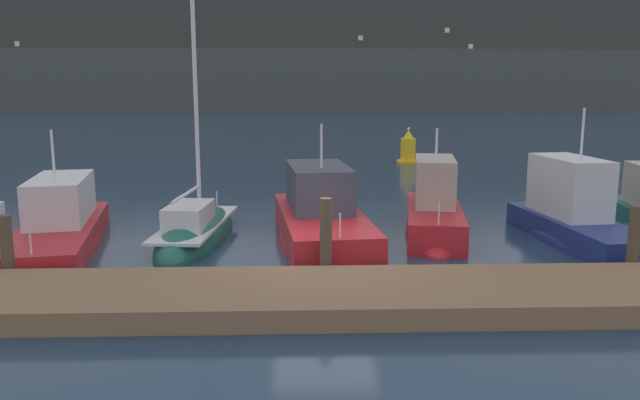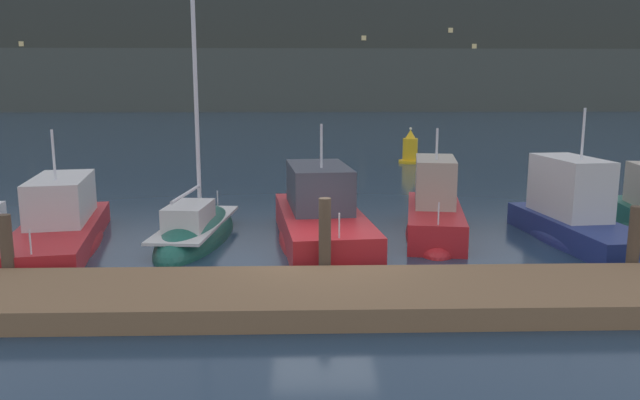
{
  "view_description": "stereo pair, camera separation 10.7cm",
  "coord_description": "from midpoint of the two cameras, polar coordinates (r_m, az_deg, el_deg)",
  "views": [
    {
      "loc": [
        -0.62,
        -14.42,
        4.45
      ],
      "look_at": [
        0.0,
        3.01,
        1.2
      ],
      "focal_mm": 35.0,
      "sensor_mm": 36.0,
      "label": 1
    },
    {
      "loc": [
        -0.51,
        -14.42,
        4.45
      ],
      "look_at": [
        0.0,
        3.01,
        1.2
      ],
      "focal_mm": 35.0,
      "sensor_mm": 36.0,
      "label": 2
    }
  ],
  "objects": [
    {
      "name": "mooring_pile_3",
      "position": [
        16.1,
        26.59,
        -3.48
      ],
      "size": [
        0.28,
        0.28,
        1.71
      ],
      "primitive_type": "cylinder",
      "color": "#4C3D2D",
      "rests_on": "ground"
    },
    {
      "name": "mooring_pile_2",
      "position": [
        14.13,
        0.32,
        -3.7
      ],
      "size": [
        0.28,
        0.28,
        1.94
      ],
      "primitive_type": "cylinder",
      "color": "#4C3D2D",
      "rests_on": "ground"
    },
    {
      "name": "sailboat_berth_4",
      "position": [
        18.47,
        -11.43,
        -3.27
      ],
      "size": [
        2.32,
        6.07,
        9.7
      ],
      "color": "#195647",
      "rests_on": "ground"
    },
    {
      "name": "motorboat_berth_6",
      "position": [
        19.05,
        10.22,
        -1.88
      ],
      "size": [
        2.66,
        5.93,
        3.8
      ],
      "color": "red",
      "rests_on": "ground"
    },
    {
      "name": "motorboat_berth_7",
      "position": [
        19.3,
        22.15,
        -2.37
      ],
      "size": [
        2.54,
        6.27,
        4.5
      ],
      "color": "navy",
      "rests_on": "ground"
    },
    {
      "name": "channel_buoy",
      "position": [
        36.08,
        7.97,
        4.59
      ],
      "size": [
        1.28,
        1.28,
        2.04
      ],
      "color": "gold",
      "rests_on": "ground"
    },
    {
      "name": "ground_plane",
      "position": [
        15.1,
        0.2,
        -6.58
      ],
      "size": [
        400.0,
        400.0,
        0.0
      ],
      "primitive_type": "plane",
      "color": "#1E3347"
    },
    {
      "name": "mooring_pile_1",
      "position": [
        15.61,
        -26.87,
        -4.13
      ],
      "size": [
        0.28,
        0.28,
        1.6
      ],
      "primitive_type": "cylinder",
      "color": "#4C3D2D",
      "rests_on": "ground"
    },
    {
      "name": "hillside_backdrop",
      "position": [
        115.78,
        -2.32,
        13.07
      ],
      "size": [
        240.0,
        23.0,
        20.81
      ],
      "color": "#333833",
      "rests_on": "ground"
    },
    {
      "name": "motorboat_berth_3",
      "position": [
        18.89,
        -22.89,
        -3.01
      ],
      "size": [
        3.48,
        7.71,
        3.86
      ],
      "color": "red",
      "rests_on": "ground"
    },
    {
      "name": "motorboat_berth_5",
      "position": [
        17.83,
        -0.04,
        -2.58
      ],
      "size": [
        3.14,
        7.37,
        3.93
      ],
      "color": "red",
      "rests_on": "ground"
    },
    {
      "name": "dock",
      "position": [
        12.77,
        0.62,
        -8.77
      ],
      "size": [
        35.49,
        2.8,
        0.45
      ],
      "primitive_type": "cube",
      "color": "brown",
      "rests_on": "ground"
    }
  ]
}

